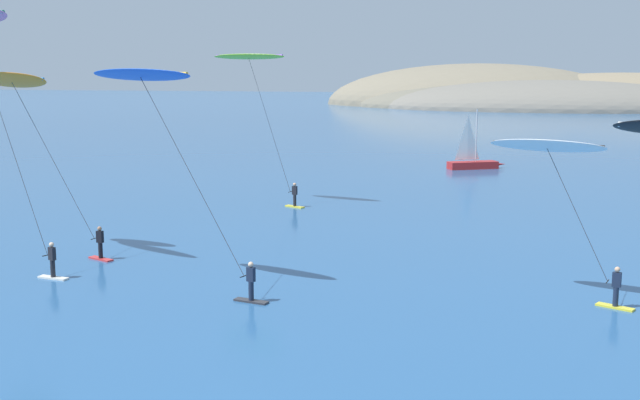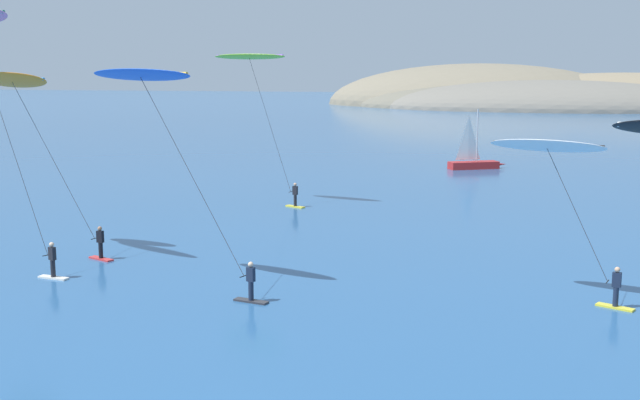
% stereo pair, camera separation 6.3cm
% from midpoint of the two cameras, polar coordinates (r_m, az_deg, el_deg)
% --- Properties ---
extents(headland_island, '(116.13, 60.30, 21.42)m').
position_cam_midpoint_polar(headland_island, '(207.33, 14.72, 6.44)').
color(headland_island, '#6B6656').
rests_on(headland_island, ground).
extents(sailboat_near, '(5.69, 3.63, 5.70)m').
position_cam_midpoint_polar(sailboat_near, '(78.42, 11.09, 2.67)').
color(sailboat_near, '#B22323').
rests_on(sailboat_near, ground).
extents(kitesurfer_orange, '(8.18, 2.52, 9.45)m').
position_cam_midpoint_polar(kitesurfer_orange, '(44.18, -20.55, 7.07)').
color(kitesurfer_orange, red).
rests_on(kitesurfer_orange, ground).
extents(kitesurfer_blue, '(9.14, 3.71, 9.63)m').
position_cam_midpoint_polar(kitesurfer_blue, '(35.64, -12.03, 7.59)').
color(kitesurfer_blue, '#2D2D33').
rests_on(kitesurfer_blue, ground).
extents(kitesurfer_white, '(6.15, 2.74, 6.81)m').
position_cam_midpoint_polar(kitesurfer_white, '(34.13, 16.27, 2.88)').
color(kitesurfer_white, yellow).
rests_on(kitesurfer_white, ground).
extents(kitesurfer_lime, '(7.14, 2.59, 10.61)m').
position_cam_midpoint_polar(kitesurfer_lime, '(56.58, -4.74, 9.27)').
color(kitesurfer_lime, yellow).
rests_on(kitesurfer_lime, ground).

